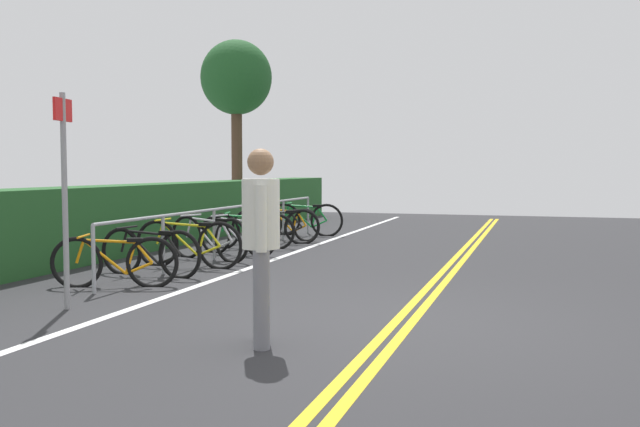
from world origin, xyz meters
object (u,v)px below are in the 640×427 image
bicycle_8 (306,220)px  tree_mid (236,80)px  bicycle_5 (249,231)px  bicycle_1 (150,252)px  sign_post_near (64,180)px  bicycle_2 (188,244)px  pedestrian (261,233)px  bicycle_3 (209,238)px  bicycle_4 (237,236)px  bicycle_0 (115,262)px  bicycle_7 (287,224)px  bike_rack (235,217)px  bicycle_6 (276,226)px

bicycle_8 → tree_mid: size_ratio=0.33×
bicycle_5 → bicycle_1: bearing=179.9°
bicycle_8 → sign_post_near: (-8.46, -0.17, 1.02)m
bicycle_2 → pedestrian: 4.93m
bicycle_3 → bicycle_4: 0.78m
bicycle_0 → bicycle_8: bicycle_8 is taller
bicycle_1 → bicycle_5: bearing=-0.1°
bicycle_7 → bicycle_8: bearing=-5.1°
bike_rack → sign_post_near: size_ratio=3.53×
tree_mid → bicycle_5: bearing=-153.9°
bicycle_1 → sign_post_near: (-2.28, -0.37, 1.05)m
bicycle_0 → sign_post_near: size_ratio=0.68×
bicycle_5 → bicycle_4: bearing=-169.9°
bike_rack → bicycle_6: (1.77, -0.09, -0.30)m
bicycle_2 → bicycle_7: bicycle_2 is taller
bicycle_6 → bicycle_7: size_ratio=1.05×
bicycle_0 → bike_rack: bearing=-0.6°
bicycle_3 → bike_rack: bearing=-6.4°
bicycle_1 → pedestrian: 4.29m
pedestrian → bicycle_2: bearing=35.6°
bicycle_5 → pedestrian: pedestrian is taller
bicycle_4 → bicycle_3: bearing=167.8°
bicycle_7 → bicycle_8: 0.96m
bicycle_5 → bicycle_8: bicycle_8 is taller
bicycle_2 → sign_post_near: (-3.21, -0.28, 1.03)m
pedestrian → bicycle_3: bearing=31.2°
bicycle_1 → pedestrian: size_ratio=1.00×
bicycle_4 → bicycle_6: (1.82, -0.02, 0.01)m
bicycle_3 → sign_post_near: sign_post_near is taller
bike_rack → bicycle_6: bike_rack is taller
bicycle_3 → bicycle_8: (4.38, -0.20, 0.00)m
sign_post_near → bicycle_6: bearing=1.6°
bike_rack → bicycle_3: bearing=173.6°
bicycle_5 → bicycle_3: bearing=179.9°
bicycle_0 → bicycle_6: bearing=-1.4°
pedestrian → sign_post_near: sign_post_near is taller
bike_rack → bicycle_4: bike_rack is taller
bicycle_2 → pedestrian: size_ratio=1.08×
bicycle_4 → bicycle_0: bearing=178.2°
bicycle_3 → tree_mid: size_ratio=0.32×
bicycle_6 → bicycle_8: size_ratio=0.98×
bicycle_7 → tree_mid: tree_mid is taller
bicycle_8 → sign_post_near: bearing=-178.8°
bicycle_1 → bicycle_2: 0.93m
bicycle_8 → sign_post_near: 8.53m
bicycle_5 → bicycle_6: bearing=-11.0°
bicycle_2 → bicycle_4: bearing=-2.5°
bicycle_3 → tree_mid: bearing=21.5°
bicycle_1 → bicycle_5: 3.47m
bicycle_4 → sign_post_near: (-4.85, -0.21, 1.05)m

